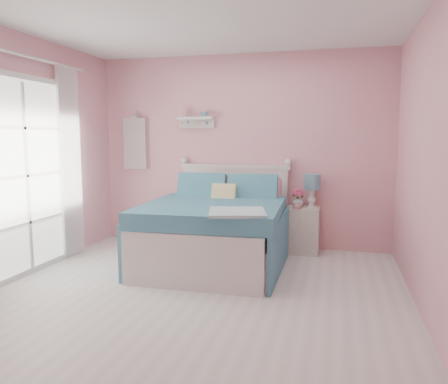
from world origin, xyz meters
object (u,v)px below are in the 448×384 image
at_px(vase, 298,201).
at_px(bed, 217,231).
at_px(table_lamp, 312,184).
at_px(teacup, 297,206).
at_px(nightstand, 303,230).

bearing_deg(vase, bed, -138.17).
height_order(table_lamp, vase, table_lamp).
bearing_deg(teacup, nightstand, 64.95).
xyz_separation_m(bed, nightstand, (0.95, 0.75, -0.10)).
bearing_deg(teacup, vase, 92.52).
bearing_deg(nightstand, vase, 159.69).
relative_size(table_lamp, vase, 2.93).
height_order(bed, nightstand, bed).
bearing_deg(vase, nightstand, -20.31).
xyz_separation_m(nightstand, vase, (-0.07, 0.03, 0.37)).
bearing_deg(table_lamp, bed, -142.32).
height_order(nightstand, vase, vase).
bearing_deg(nightstand, teacup, -115.05).
xyz_separation_m(bed, teacup, (0.88, 0.61, 0.24)).
xyz_separation_m(vase, teacup, (0.01, -0.17, -0.04)).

